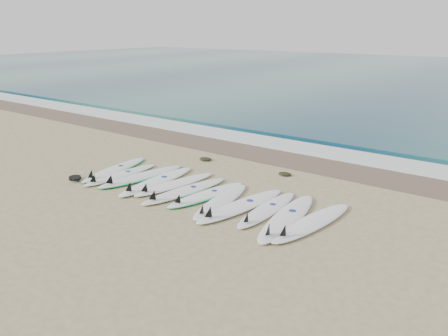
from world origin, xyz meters
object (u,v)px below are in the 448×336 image
Objects in this scene: surfboard_0 at (114,170)px; surfboard_11 at (311,223)px; surfboard_6 at (206,195)px; leash_coil at (75,178)px.

surfboard_0 is 6.14m from surfboard_11.
surfboard_11 is (2.78, 0.01, 0.01)m from surfboard_6.
surfboard_6 is at bearing -171.04° from surfboard_11.
surfboard_6 is at bearing 17.39° from leash_coil.
surfboard_11 is 6.04× the size of leash_coil.
surfboard_6 reaches higher than leash_coil.
surfboard_0 is 0.96× the size of surfboard_11.
surfboard_0 is at bearing -170.94° from surfboard_11.
leash_coil is (-6.42, -1.15, -0.01)m from surfboard_11.
surfboard_6 is 3.81m from leash_coil.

